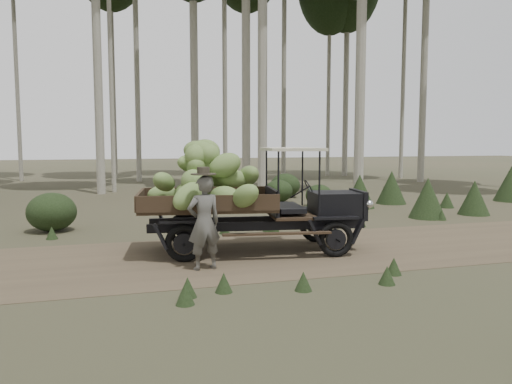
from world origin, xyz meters
TOP-DOWN VIEW (x-y plane):
  - ground at (0.00, 0.00)m, footprint 120.00×120.00m
  - dirt_track at (0.00, 0.00)m, footprint 70.00×4.00m
  - banana_truck at (-1.40, 0.28)m, footprint 4.84×2.49m
  - farmer at (-2.15, -0.89)m, footprint 0.68×0.53m
  - undergrowth at (1.42, -0.58)m, footprint 24.19×22.03m

SIDE VIEW (x-z plane):
  - ground at x=0.00m, z-range 0.00..0.00m
  - dirt_track at x=0.00m, z-range 0.00..0.01m
  - undergrowth at x=1.42m, z-range -0.15..1.21m
  - farmer at x=-2.15m, z-range -0.05..1.77m
  - banana_truck at x=-1.40m, z-range 0.18..2.52m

